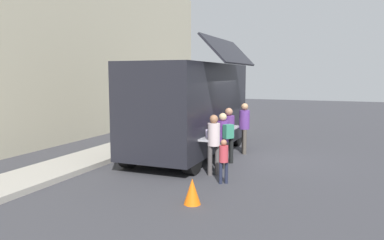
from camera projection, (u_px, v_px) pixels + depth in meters
ground_plane at (251, 158)px, 12.07m from camera, size 60.00×60.00×0.00m
curb_strip at (42, 174)px, 9.85m from camera, size 28.00×1.60×0.15m
food_truck_main at (191, 106)px, 12.36m from camera, size 5.92×3.08×3.80m
traffic_cone_orange at (192, 191)px, 7.74m from camera, size 0.36×0.36×0.55m
trash_bin at (179, 123)px, 17.22m from camera, size 0.60×0.60×0.91m
customer_front_ordering at (229, 131)px, 11.23m from camera, size 0.35×0.35×1.71m
customer_mid_with_backpack at (223, 135)px, 10.52m from camera, size 0.47×0.52×1.62m
customer_rear_waiting at (214, 139)px, 9.95m from camera, size 0.33×0.33×1.64m
customer_extra_browsing at (244, 124)px, 12.68m from camera, size 0.35×0.35×1.74m
child_near_queue at (224, 157)px, 9.17m from camera, size 0.23×0.23×1.11m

